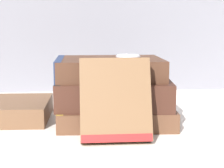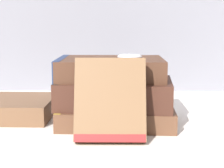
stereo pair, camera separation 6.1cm
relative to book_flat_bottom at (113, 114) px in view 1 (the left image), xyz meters
The scene contains 7 objects.
ground_plane 0.04m from the book_flat_bottom, 98.95° to the right, with size 3.00×3.00×0.00m, color white.
book_flat_bottom is the anchor object (origin of this frame).
book_flat_middle 0.04m from the book_flat_bottom, 150.05° to the right, with size 0.21×0.16×0.05m.
book_flat_top 0.09m from the book_flat_bottom, 142.49° to the left, with size 0.19×0.14×0.04m.
book_leaning_front 0.11m from the book_flat_bottom, 94.63° to the right, with size 0.11×0.06×0.13m.
pocket_watch 0.11m from the book_flat_bottom, 25.64° to the left, with size 0.05×0.05×0.01m.
reading_glasses 0.14m from the book_flat_bottom, 120.17° to the left, with size 0.10×0.05×0.00m.
Camera 1 is at (-0.05, -0.64, 0.19)m, focal length 60.00 mm.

